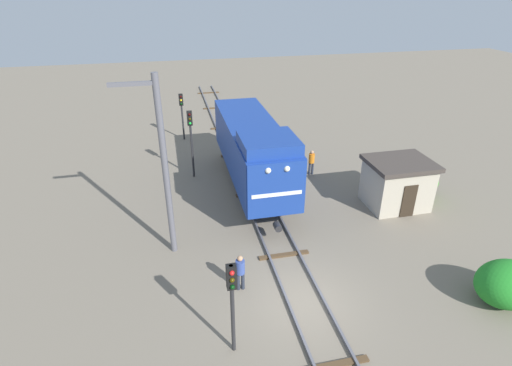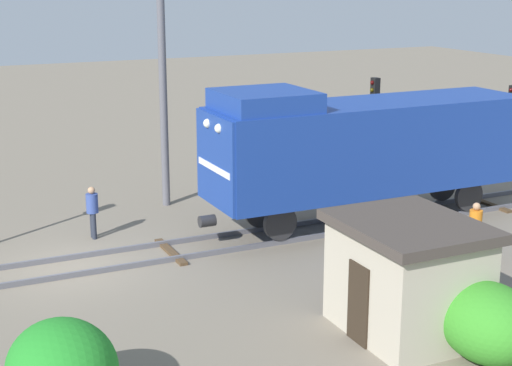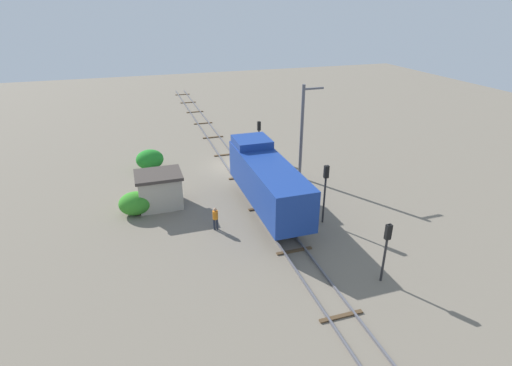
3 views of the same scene
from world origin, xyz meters
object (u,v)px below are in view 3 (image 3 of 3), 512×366
object	(u,v)px
worker_by_signal	(215,217)
relay_hut	(160,189)
traffic_signal_near	(259,132)
traffic_signal_far	(387,242)
locomotive	(267,179)
traffic_signal_mid	(325,184)
catenary_mast	(302,131)
worker_near_track	(261,158)

from	to	relation	value
worker_by_signal	relay_hut	world-z (taller)	relay_hut
traffic_signal_near	traffic_signal_far	size ratio (longest dim) A/B	1.00
locomotive	traffic_signal_near	bearing A→B (deg)	-105.48
traffic_signal_near	relay_hut	size ratio (longest dim) A/B	1.06
traffic_signal_far	relay_hut	size ratio (longest dim) A/B	1.06
traffic_signal_near	traffic_signal_far	xyz separation A→B (m)	(-0.40, 21.22, 0.00)
worker_by_signal	relay_hut	size ratio (longest dim) A/B	0.49
traffic_signal_mid	catenary_mast	size ratio (longest dim) A/B	0.53
worker_near_track	locomotive	bearing A→B (deg)	44.54
relay_hut	worker_by_signal	bearing A→B (deg)	124.24
relay_hut	worker_near_track	bearing A→B (deg)	-153.33
traffic_signal_mid	worker_near_track	bearing A→B (deg)	-84.90
catenary_mast	relay_hut	bearing A→B (deg)	7.39
traffic_signal_near	worker_by_signal	size ratio (longest dim) A/B	2.18
traffic_signal_mid	worker_by_signal	world-z (taller)	traffic_signal_mid
traffic_signal_mid	worker_near_track	xyz separation A→B (m)	(1.00, -11.20, -2.07)
locomotive	traffic_signal_near	xyz separation A→B (m)	(-3.20, -11.55, -0.18)
traffic_signal_near	worker_by_signal	bearing A→B (deg)	59.95
locomotive	worker_near_track	distance (m)	9.09
worker_near_track	catenary_mast	xyz separation A→B (m)	(-2.66, 3.34, 3.45)
locomotive	traffic_signal_mid	distance (m)	4.30
traffic_signal_mid	catenary_mast	bearing A→B (deg)	-101.92
catenary_mast	relay_hut	xyz separation A→B (m)	(12.56, 1.63, -3.06)
traffic_signal_near	worker_by_signal	world-z (taller)	traffic_signal_near
worker_near_track	worker_by_signal	size ratio (longest dim) A/B	1.00
traffic_signal_mid	traffic_signal_far	world-z (taller)	traffic_signal_mid
worker_by_signal	catenary_mast	xyz separation A→B (m)	(-9.26, -6.48, 3.45)
traffic_signal_far	catenary_mast	world-z (taller)	catenary_mast
traffic_signal_near	worker_near_track	distance (m)	3.47
worker_near_track	relay_hut	size ratio (longest dim) A/B	0.49
traffic_signal_mid	catenary_mast	distance (m)	8.15
worker_near_track	worker_by_signal	bearing A→B (deg)	26.26
locomotive	traffic_signal_near	distance (m)	11.99
traffic_signal_mid	relay_hut	xyz separation A→B (m)	(10.90, -6.23, -1.68)
traffic_signal_mid	worker_by_signal	size ratio (longest dim) A/B	2.61
traffic_signal_mid	worker_near_track	distance (m)	11.44
traffic_signal_near	relay_hut	xyz separation A→B (m)	(10.70, 7.94, -1.20)
traffic_signal_far	traffic_signal_mid	bearing A→B (deg)	-88.37
traffic_signal_far	worker_near_track	xyz separation A→B (m)	(1.20, -18.25, -1.60)
traffic_signal_far	worker_by_signal	xyz separation A→B (m)	(7.80, -8.42, -1.60)
traffic_signal_near	worker_near_track	world-z (taller)	traffic_signal_near
traffic_signal_near	worker_by_signal	xyz separation A→B (m)	(7.40, 12.79, -1.59)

